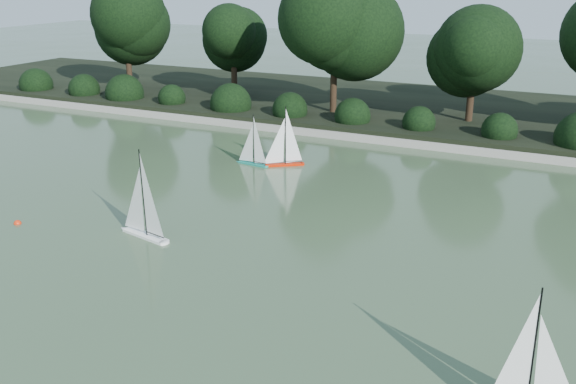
{
  "coord_description": "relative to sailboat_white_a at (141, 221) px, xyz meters",
  "views": [
    {
      "loc": [
        4.16,
        -7.18,
        4.4
      ],
      "look_at": [
        -0.47,
        2.45,
        0.7
      ],
      "focal_mm": 40.0,
      "sensor_mm": 36.0,
      "label": 1
    }
  ],
  "objects": [
    {
      "name": "race_buoy",
      "position": [
        -2.41,
        -0.55,
        -0.27
      ],
      "size": [
        0.14,
        0.14,
        0.14
      ],
      "primitive_type": "sphere",
      "color": "red",
      "rests_on": "ground"
    },
    {
      "name": "sailboat_orange",
      "position": [
        0.31,
        4.87,
        -0.03
      ],
      "size": [
        0.98,
        0.75,
        1.51
      ],
      "color": "red",
      "rests_on": "ground"
    },
    {
      "name": "shrub_hedge",
      "position": [
        2.65,
        8.84,
        0.18
      ],
      "size": [
        29.1,
        1.1,
        1.1
      ],
      "color": "black",
      "rests_on": "ground"
    },
    {
      "name": "sailboat_teal",
      "position": [
        -0.39,
        4.66,
        -0.06
      ],
      "size": [
        0.96,
        0.27,
        1.31
      ],
      "color": "#178270",
      "rests_on": "ground"
    },
    {
      "name": "ground",
      "position": [
        2.65,
        -1.06,
        -0.27
      ],
      "size": [
        80.0,
        80.0,
        0.0
      ],
      "primitive_type": "plane",
      "color": "#324529",
      "rests_on": "ground"
    },
    {
      "name": "sailboat_white_a",
      "position": [
        0.0,
        0.0,
        0.0
      ],
      "size": [
        1.24,
        0.46,
        1.7
      ],
      "color": "white",
      "rests_on": "ground"
    },
    {
      "name": "tree_line",
      "position": [
        3.88,
        10.38,
        2.37
      ],
      "size": [
        26.31,
        3.93,
        4.39
      ],
      "color": "black",
      "rests_on": "ground"
    },
    {
      "name": "pond_coping",
      "position": [
        2.65,
        7.94,
        -0.18
      ],
      "size": [
        40.0,
        0.35,
        0.18
      ],
      "primitive_type": "cube",
      "color": "gray",
      "rests_on": "ground"
    },
    {
      "name": "far_bank",
      "position": [
        2.65,
        11.94,
        -0.12
      ],
      "size": [
        40.0,
        8.0,
        0.3
      ],
      "primitive_type": "cube",
      "color": "black",
      "rests_on": "ground"
    }
  ]
}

